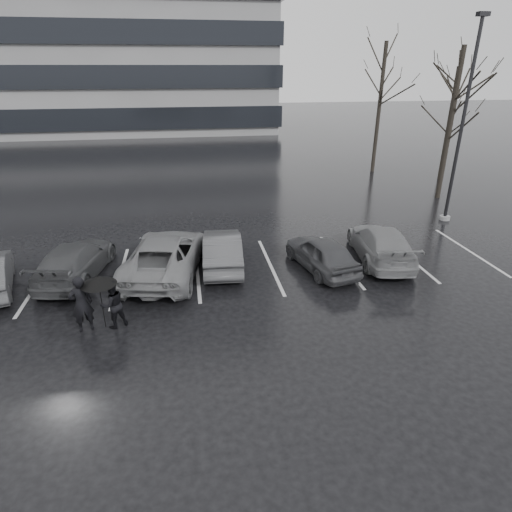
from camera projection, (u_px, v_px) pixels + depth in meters
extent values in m
plane|color=black|center=(267.00, 298.00, 14.10)|extent=(160.00, 160.00, 0.00)
cube|color=black|center=(22.00, 110.00, 53.26)|extent=(60.60, 25.60, 2.20)
cube|color=black|center=(15.00, 75.00, 51.63)|extent=(60.60, 25.60, 2.20)
cube|color=black|center=(7.00, 38.00, 50.01)|extent=(60.60, 25.60, 2.20)
imported|color=black|center=(322.00, 253.00, 15.89)|extent=(2.25, 3.96, 1.27)
imported|color=#2A292C|center=(222.00, 249.00, 16.15)|extent=(1.66, 4.10, 1.33)
imported|color=#525254|center=(165.00, 255.00, 15.52)|extent=(3.37, 5.63, 1.47)
imported|color=black|center=(75.00, 260.00, 15.32)|extent=(2.54, 4.65, 1.28)
imported|color=#525254|center=(381.00, 243.00, 16.70)|extent=(2.54, 4.82, 1.33)
imported|color=black|center=(81.00, 304.00, 12.07)|extent=(0.74, 0.62, 1.72)
imported|color=black|center=(113.00, 304.00, 12.29)|extent=(0.90, 0.84, 1.48)
cylinder|color=black|center=(102.00, 306.00, 12.25)|extent=(0.02, 0.02, 1.44)
cone|color=black|center=(98.00, 280.00, 11.92)|extent=(0.99, 0.99, 0.25)
sphere|color=black|center=(97.00, 276.00, 11.87)|extent=(0.05, 0.05, 0.05)
cylinder|color=gray|center=(445.00, 218.00, 21.25)|extent=(0.50, 0.50, 0.20)
cylinder|color=black|center=(462.00, 127.00, 19.48)|extent=(0.16, 0.16, 8.92)
cube|color=black|center=(483.00, 14.00, 17.64)|extent=(0.50, 0.30, 0.18)
cube|color=#B7B6B9|center=(39.00, 281.00, 15.19)|extent=(0.12, 5.00, 0.00)
cube|color=#B7B6B9|center=(120.00, 276.00, 15.60)|extent=(0.12, 5.00, 0.00)
cube|color=#B7B6B9|center=(197.00, 270.00, 16.02)|extent=(0.12, 5.00, 0.00)
cube|color=#B7B6B9|center=(270.00, 265.00, 16.44)|extent=(0.12, 5.00, 0.00)
cube|color=#B7B6B9|center=(340.00, 260.00, 16.85)|extent=(0.12, 5.00, 0.00)
cube|color=#B7B6B9|center=(406.00, 255.00, 17.27)|extent=(0.12, 5.00, 0.00)
cube|color=#B7B6B9|center=(469.00, 251.00, 17.69)|extent=(0.12, 5.00, 0.00)
cylinder|color=black|center=(450.00, 126.00, 23.27)|extent=(0.26, 0.26, 8.00)
cylinder|color=black|center=(449.00, 126.00, 27.45)|extent=(0.26, 0.26, 7.00)
cylinder|color=black|center=(379.00, 110.00, 29.32)|extent=(0.26, 0.26, 8.50)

